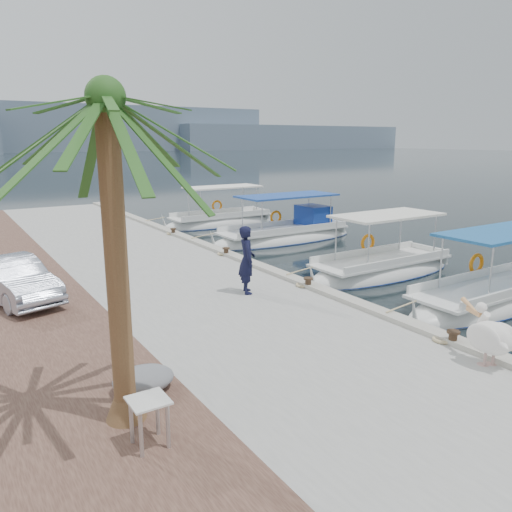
{
  "coord_description": "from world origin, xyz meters",
  "views": [
    {
      "loc": [
        -9.34,
        -9.68,
        4.84
      ],
      "look_at": [
        -1.0,
        3.37,
        1.2
      ],
      "focal_mm": 35.0,
      "sensor_mm": 36.0,
      "label": 1
    }
  ],
  "objects_px": {
    "fishing_caique_c": "(381,272)",
    "pelican": "(491,336)",
    "date_palm": "(106,100)",
    "fishing_caique_e": "(221,223)",
    "fishing_caique_d": "(285,237)",
    "parked_car": "(14,280)",
    "fishing_caique_b": "(497,300)",
    "fisherman": "(247,260)"
  },
  "relations": [
    {
      "from": "fishing_caique_c",
      "to": "pelican",
      "type": "height_order",
      "value": "fishing_caique_c"
    },
    {
      "from": "fishing_caique_b",
      "to": "date_palm",
      "type": "xyz_separation_m",
      "value": [
        -11.71,
        -0.99,
        5.23
      ]
    },
    {
      "from": "fishing_caique_c",
      "to": "fishing_caique_d",
      "type": "xyz_separation_m",
      "value": [
        0.79,
        7.04,
        0.06
      ]
    },
    {
      "from": "fishing_caique_b",
      "to": "fishing_caique_c",
      "type": "xyz_separation_m",
      "value": [
        -0.53,
        4.2,
        0.0
      ]
    },
    {
      "from": "fishing_caique_c",
      "to": "date_palm",
      "type": "distance_m",
      "value": 13.39
    },
    {
      "from": "fishing_caique_e",
      "to": "fisherman",
      "type": "xyz_separation_m",
      "value": [
        -6.31,
        -13.16,
        1.35
      ]
    },
    {
      "from": "fishing_caique_d",
      "to": "parked_car",
      "type": "relative_size",
      "value": 2.2
    },
    {
      "from": "fishing_caique_b",
      "to": "fisherman",
      "type": "xyz_separation_m",
      "value": [
        -6.59,
        3.66,
        1.35
      ]
    },
    {
      "from": "fishing_caique_b",
      "to": "pelican",
      "type": "height_order",
      "value": "fishing_caique_b"
    },
    {
      "from": "fisherman",
      "to": "parked_car",
      "type": "distance_m",
      "value": 6.4
    },
    {
      "from": "parked_car",
      "to": "fishing_caique_c",
      "type": "bearing_deg",
      "value": -24.93
    },
    {
      "from": "fishing_caique_c",
      "to": "fisherman",
      "type": "distance_m",
      "value": 6.24
    },
    {
      "from": "fishing_caique_b",
      "to": "fisherman",
      "type": "height_order",
      "value": "fisherman"
    },
    {
      "from": "pelican",
      "to": "date_palm",
      "type": "height_order",
      "value": "date_palm"
    },
    {
      "from": "fishing_caique_c",
      "to": "parked_car",
      "type": "relative_size",
      "value": 1.83
    },
    {
      "from": "fisherman",
      "to": "date_palm",
      "type": "height_order",
      "value": "date_palm"
    },
    {
      "from": "fishing_caique_d",
      "to": "fishing_caique_e",
      "type": "relative_size",
      "value": 1.12
    },
    {
      "from": "fishing_caique_d",
      "to": "fisherman",
      "type": "height_order",
      "value": "fisherman"
    },
    {
      "from": "fishing_caique_c",
      "to": "pelican",
      "type": "bearing_deg",
      "value": -122.43
    },
    {
      "from": "parked_car",
      "to": "fishing_caique_e",
      "type": "bearing_deg",
      "value": 26.51
    },
    {
      "from": "pelican",
      "to": "fishing_caique_c",
      "type": "bearing_deg",
      "value": 57.57
    },
    {
      "from": "pelican",
      "to": "fisherman",
      "type": "distance_m",
      "value": 6.78
    },
    {
      "from": "fisherman",
      "to": "date_palm",
      "type": "relative_size",
      "value": 0.34
    },
    {
      "from": "fishing_caique_c",
      "to": "fishing_caique_e",
      "type": "bearing_deg",
      "value": 88.91
    },
    {
      "from": "fishing_caique_e",
      "to": "parked_car",
      "type": "distance_m",
      "value": 15.94
    },
    {
      "from": "pelican",
      "to": "parked_car",
      "type": "bearing_deg",
      "value": 127.84
    },
    {
      "from": "fishing_caique_d",
      "to": "date_palm",
      "type": "bearing_deg",
      "value": -134.37
    },
    {
      "from": "fishing_caique_d",
      "to": "fisherman",
      "type": "distance_m",
      "value": 10.31
    },
    {
      "from": "fishing_caique_c",
      "to": "parked_car",
      "type": "height_order",
      "value": "fishing_caique_c"
    },
    {
      "from": "fishing_caique_b",
      "to": "date_palm",
      "type": "distance_m",
      "value": 12.86
    },
    {
      "from": "fisherman",
      "to": "parked_car",
      "type": "bearing_deg",
      "value": 85.17
    },
    {
      "from": "fishing_caique_d",
      "to": "pelican",
      "type": "xyz_separation_m",
      "value": [
        -5.33,
        -14.18,
        0.92
      ]
    },
    {
      "from": "date_palm",
      "to": "fishing_caique_c",
      "type": "bearing_deg",
      "value": 24.92
    },
    {
      "from": "fishing_caique_b",
      "to": "fishing_caique_c",
      "type": "bearing_deg",
      "value": 97.13
    },
    {
      "from": "fishing_caique_e",
      "to": "fisherman",
      "type": "bearing_deg",
      "value": -115.6
    },
    {
      "from": "fishing_caique_c",
      "to": "fishing_caique_e",
      "type": "distance_m",
      "value": 12.62
    },
    {
      "from": "pelican",
      "to": "parked_car",
      "type": "xyz_separation_m",
      "value": [
        -7.28,
        9.38,
        0.0
      ]
    },
    {
      "from": "fishing_caique_e",
      "to": "fishing_caique_d",
      "type": "bearing_deg",
      "value": -84.37
    },
    {
      "from": "fishing_caique_d",
      "to": "fishing_caique_e",
      "type": "distance_m",
      "value": 5.6
    },
    {
      "from": "fishing_caique_b",
      "to": "fisherman",
      "type": "bearing_deg",
      "value": 150.98
    },
    {
      "from": "fishing_caique_e",
      "to": "pelican",
      "type": "relative_size",
      "value": 4.85
    },
    {
      "from": "fishing_caique_d",
      "to": "parked_car",
      "type": "xyz_separation_m",
      "value": [
        -12.61,
        -4.8,
        0.92
      ]
    }
  ]
}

